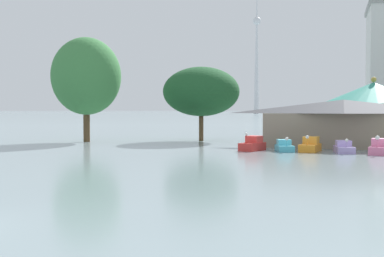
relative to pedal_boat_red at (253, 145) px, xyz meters
name	(u,v)px	position (x,y,z in m)	size (l,w,h in m)	color
pedal_boat_red	(253,145)	(0.00, 0.00, 0.00)	(2.41, 3.24, 1.80)	red
pedal_boat_cyan	(284,147)	(3.04, -0.03, -0.12)	(2.13, 2.92, 1.41)	#4CB7CC
pedal_boat_orange	(310,146)	(5.42, 0.37, -0.01)	(2.05, 3.18, 1.60)	orange
pedal_boat_lavender	(344,148)	(8.46, -0.17, -0.11)	(1.97, 2.92, 1.38)	#B299D8
pedal_boat_pink	(379,148)	(11.40, -0.89, 0.00)	(1.93, 2.89, 1.72)	pink
boathouse	(343,122)	(8.48, 6.54, 2.05)	(17.36, 6.52, 5.00)	gray
green_roof_pavilion	(373,106)	(12.43, 20.59, 3.80)	(13.52, 13.52, 8.19)	brown
shoreline_tree_tall_left	(86,76)	(-21.58, 6.94, 7.45)	(8.47, 8.47, 12.76)	brown
shoreline_tree_mid	(201,92)	(-8.57, 12.62, 5.65)	(9.65, 9.65, 9.33)	brown
distant_broadcast_tower	(257,42)	(-56.62, 371.73, 60.82)	(6.86, 6.86, 144.26)	silver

